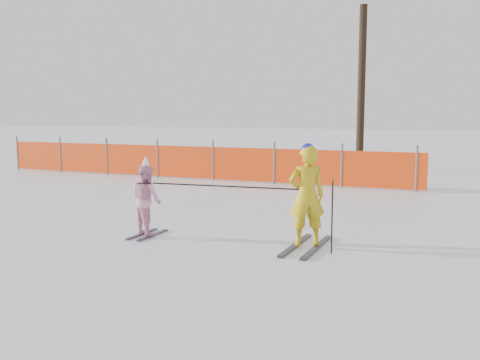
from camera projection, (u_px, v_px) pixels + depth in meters
name	position (u px, v px, depth m)	size (l,w,h in m)	color
ground	(228.00, 246.00, 8.42)	(120.00, 120.00, 0.00)	white
adult	(307.00, 196.00, 8.26)	(0.68, 1.54, 1.64)	black
child	(147.00, 199.00, 9.10)	(0.72, 0.89, 1.38)	black
ski_poles	(254.00, 195.00, 8.43)	(3.08, 0.28, 1.10)	black
safety_fence	(188.00, 162.00, 16.84)	(14.32, 0.06, 1.25)	#595960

